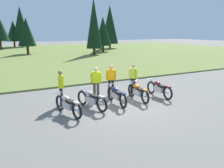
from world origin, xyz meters
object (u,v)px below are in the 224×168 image
motorcycle_silver (91,99)px  motorcycle_navy (116,95)px  motorcycle_orange (138,92)px  motorcycle_cream (68,104)px  rider_near_row_end (133,77)px  motorcycle_maroon (159,89)px  rider_checking_bike (111,78)px  rider_in_hivis_vest (61,86)px  rider_with_back_turned (96,81)px

motorcycle_silver → motorcycle_navy: (1.33, 0.05, 0.00)m
motorcycle_orange → motorcycle_cream: bearing=-174.4°
rider_near_row_end → motorcycle_maroon: bearing=-51.7°
motorcycle_cream → motorcycle_navy: (2.52, 0.33, 0.00)m
motorcycle_navy → motorcycle_orange: 1.26m
motorcycle_cream → rider_checking_bike: rider_checking_bike is taller
motorcycle_orange → motorcycle_maroon: bearing=1.0°
rider_in_hivis_vest → motorcycle_maroon: bearing=-10.5°
motorcycle_navy → rider_with_back_turned: 1.38m
motorcycle_cream → motorcycle_orange: bearing=5.6°
rider_in_hivis_vest → rider_checking_bike: (2.87, 0.44, 0.00)m
motorcycle_silver → motorcycle_cream: bearing=-166.8°
motorcycle_cream → rider_with_back_turned: bearing=37.0°
motorcycle_silver → rider_with_back_turned: 1.53m
motorcycle_cream → motorcycle_navy: bearing=7.5°
motorcycle_silver → motorcycle_orange: same height
rider_checking_bike → rider_near_row_end: size_ratio=1.00×
motorcycle_silver → rider_near_row_end: (3.05, 1.27, 0.51)m
motorcycle_silver → rider_near_row_end: 3.34m
motorcycle_maroon → rider_checking_bike: rider_checking_bike is taller
motorcycle_silver → motorcycle_orange: size_ratio=0.98×
motorcycle_navy → motorcycle_maroon: size_ratio=1.00×
rider_with_back_turned → motorcycle_navy: bearing=-65.0°
motorcycle_cream → motorcycle_orange: 3.80m
motorcycle_cream → rider_with_back_turned: (1.98, 1.49, 0.51)m
motorcycle_cream → rider_in_hivis_vest: rider_in_hivis_vest is taller
motorcycle_silver → rider_in_hivis_vest: rider_in_hivis_vest is taller
motorcycle_orange → rider_in_hivis_vest: (-3.67, 0.95, 0.51)m
rider_with_back_turned → rider_near_row_end: bearing=1.4°
motorcycle_silver → motorcycle_maroon: (3.96, 0.12, 0.00)m
motorcycle_silver → motorcycle_orange: bearing=2.1°
motorcycle_cream → rider_with_back_turned: size_ratio=1.24×
motorcycle_silver → rider_in_hivis_vest: size_ratio=1.23×
motorcycle_navy → motorcycle_orange: (1.26, 0.04, 0.00)m
rider_checking_bike → rider_near_row_end: bearing=-9.9°
motorcycle_maroon → rider_with_back_turned: 3.40m
motorcycle_orange → motorcycle_silver: bearing=-177.9°
motorcycle_maroon → rider_near_row_end: size_ratio=1.26×
motorcycle_cream → rider_in_hivis_vest: bearing=85.2°
motorcycle_cream → rider_near_row_end: (4.24, 1.55, 0.51)m
rider_with_back_turned → motorcycle_silver: bearing=-123.0°
motorcycle_maroon → rider_with_back_turned: size_ratio=1.26×
motorcycle_silver → motorcycle_maroon: bearing=1.7°
rider_near_row_end → motorcycle_navy: bearing=-144.8°
motorcycle_cream → rider_checking_bike: size_ratio=1.24×
rider_in_hivis_vest → motorcycle_navy: bearing=-22.4°
motorcycle_cream → rider_near_row_end: bearing=20.0°
motorcycle_orange → motorcycle_maroon: 1.37m
motorcycle_maroon → rider_near_row_end: rider_near_row_end is taller
motorcycle_silver → rider_checking_bike: rider_checking_bike is taller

